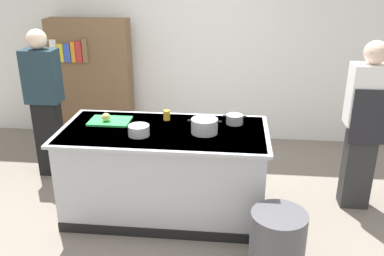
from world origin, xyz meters
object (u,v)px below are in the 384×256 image
object	(u,v)px
onion	(106,117)
bookshelf	(92,81)
stock_pot	(204,126)
mixing_bowl	(139,130)
person_chef	(365,123)
juice_cup	(167,115)
trash_bin	(277,242)
person_guest	(45,101)
sauce_pan	(235,119)

from	to	relation	value
onion	bookshelf	world-z (taller)	bookshelf
stock_pot	mixing_bowl	size ratio (longest dim) A/B	1.60
stock_pot	person_chef	xyz separation A→B (m)	(1.54, 0.37, -0.05)
juice_cup	mixing_bowl	bearing A→B (deg)	-113.71
juice_cup	trash_bin	distance (m)	1.63
person_chef	person_guest	xyz separation A→B (m)	(-3.42, 0.37, -0.00)
onion	stock_pot	xyz separation A→B (m)	(0.98, -0.15, 0.01)
bookshelf	trash_bin	bearing A→B (deg)	-47.53
juice_cup	person_guest	world-z (taller)	person_guest
person_guest	mixing_bowl	bearing A→B (deg)	49.64
juice_cup	bookshelf	world-z (taller)	bookshelf
person_chef	juice_cup	bearing A→B (deg)	90.17
onion	mixing_bowl	size ratio (longest dim) A/B	0.44
juice_cup	person_chef	world-z (taller)	person_chef
onion	person_chef	world-z (taller)	person_chef
onion	stock_pot	bearing A→B (deg)	-8.82
juice_cup	person_chef	distance (m)	1.95
onion	mixing_bowl	xyz separation A→B (m)	(0.39, -0.28, -0.01)
mixing_bowl	juice_cup	world-z (taller)	juice_cup
person_chef	person_guest	world-z (taller)	same
stock_pot	bookshelf	world-z (taller)	bookshelf
stock_pot	person_guest	distance (m)	2.02
sauce_pan	trash_bin	bearing A→B (deg)	-69.40
onion	juice_cup	xyz separation A→B (m)	(0.58, 0.15, -0.01)
stock_pot	sauce_pan	world-z (taller)	stock_pot
person_guest	juice_cup	bearing A→B (deg)	67.03
stock_pot	person_chef	distance (m)	1.59
mixing_bowl	bookshelf	distance (m)	2.25
sauce_pan	trash_bin	size ratio (longest dim) A/B	0.43
sauce_pan	juice_cup	bearing A→B (deg)	176.90
juice_cup	person_guest	bearing A→B (deg)	163.48
sauce_pan	bookshelf	world-z (taller)	bookshelf
onion	stock_pot	size ratio (longest dim) A/B	0.27
sauce_pan	person_guest	size ratio (longest dim) A/B	0.13
mixing_bowl	juice_cup	bearing A→B (deg)	66.29
bookshelf	stock_pot	bearing A→B (deg)	-47.17
person_chef	sauce_pan	bearing A→B (deg)	92.87
mixing_bowl	person_chef	distance (m)	2.19
trash_bin	bookshelf	size ratio (longest dim) A/B	0.32
stock_pot	bookshelf	size ratio (longest dim) A/B	0.18
onion	trash_bin	distance (m)	1.99
mixing_bowl	person_guest	distance (m)	1.55
sauce_pan	onion	bearing A→B (deg)	-174.78
trash_bin	person_chef	size ratio (longest dim) A/B	0.31
juice_cup	trash_bin	xyz separation A→B (m)	(1.06, -1.04, -0.68)
juice_cup	trash_bin	bearing A→B (deg)	-44.55
onion	stock_pot	world-z (taller)	stock_pot
stock_pot	sauce_pan	distance (m)	0.39
mixing_bowl	person_guest	bearing A→B (deg)	146.09
sauce_pan	juice_cup	size ratio (longest dim) A/B	2.31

